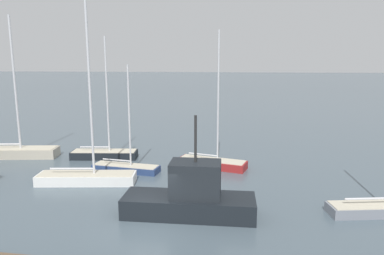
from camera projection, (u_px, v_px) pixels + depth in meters
ground_plane at (152, 224)px, 17.44m from camera, size 600.00×600.00×0.00m
sailboat_0 at (87, 175)px, 23.25m from camera, size 6.61×2.60×11.90m
sailboat_2 at (105, 153)px, 29.42m from camera, size 5.60×2.33×10.02m
sailboat_3 at (126, 166)px, 25.87m from camera, size 5.14×1.87×7.81m
sailboat_4 at (212, 161)px, 26.86m from camera, size 5.45×2.75×10.27m
sailboat_5 at (14, 150)px, 29.70m from camera, size 7.40×2.95×11.69m
fishing_boat_1 at (191, 197)px, 18.26m from camera, size 6.98×2.48×5.34m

